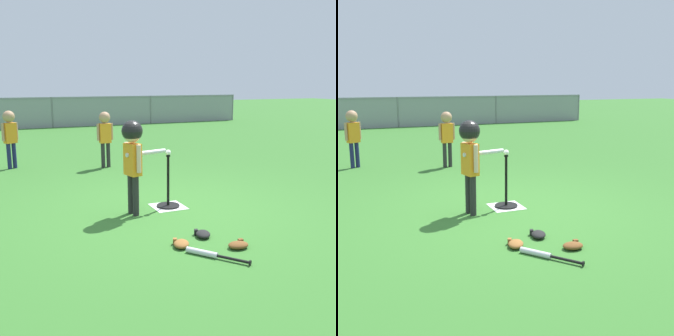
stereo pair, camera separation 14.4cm
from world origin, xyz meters
The scene contains 12 objects.
ground_plane centered at (0.00, 0.00, 0.00)m, with size 60.00×60.00×0.00m, color #336B28.
home_plate centered at (0.00, 0.19, 0.00)m, with size 0.44×0.44×0.01m, color white.
batting_tee centered at (0.00, 0.19, 0.12)m, with size 0.32×0.32×0.73m.
baseball_on_tee centered at (0.00, 0.19, 0.77)m, with size 0.07×0.07×0.07m, color white.
batter_child centered at (-0.54, 0.06, 0.88)m, with size 0.64×0.34×1.23m.
fielder_deep_left centered at (-0.09, 3.17, 0.72)m, with size 0.33×0.22×1.12m.
fielder_near_left centered at (-1.84, 3.80, 0.74)m, with size 0.31×0.23×1.16m.
spare_bat_silver centered at (-0.30, -1.50, 0.03)m, with size 0.46×0.56×0.06m.
glove_by_plate centered at (0.09, -1.44, 0.04)m, with size 0.23×0.18×0.07m.
glove_near_bats centered at (-0.10, -1.01, 0.04)m, with size 0.23×0.26×0.07m.
glove_tossed_aside centered at (-0.44, -1.17, 0.04)m, with size 0.24×0.27×0.07m.
outfield_fence centered at (0.00, 11.24, 0.62)m, with size 16.06×0.06×1.15m.
Camera 2 is at (-2.05, -4.88, 1.70)m, focal length 43.75 mm.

